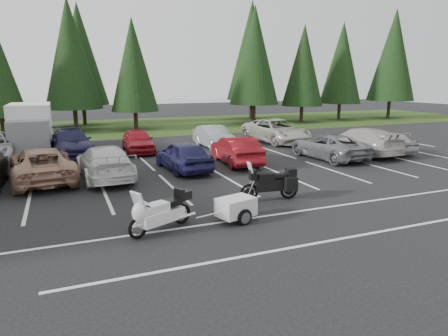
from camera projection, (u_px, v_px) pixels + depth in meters
ground at (232, 189)px, 16.32m from camera, size 120.00×120.00×0.00m
grass_strip at (132, 127)px, 37.99m from camera, size 80.00×16.00×0.01m
lake_water at (124, 106)px, 67.47m from camera, size 70.00×50.00×0.02m
box_truck at (30, 129)px, 24.32m from camera, size 2.40×5.60×2.90m
stall_markings at (215, 178)px, 18.12m from camera, size 32.00×16.00×0.01m
conifer_4 at (70, 54)px, 33.73m from camera, size 4.80×4.80×11.17m
conifer_5 at (133, 65)px, 34.61m from camera, size 4.14×4.14×9.63m
conifer_6 at (255, 55)px, 39.28m from camera, size 4.93×4.93×11.48m
conifer_7 at (303, 66)px, 41.25m from camera, size 4.27×4.27×9.94m
conifer_8 at (342, 63)px, 43.93m from camera, size 4.53×4.53×10.56m
conifer_9 at (393, 55)px, 44.79m from camera, size 5.19×5.19×12.10m
conifer_back_b at (80, 54)px, 38.20m from camera, size 4.97×4.97×11.58m
conifer_back_c at (252, 51)px, 44.10m from camera, size 5.50×5.50×12.81m
car_near_2 at (42, 165)px, 17.36m from camera, size 2.99×5.61×1.50m
car_near_3 at (105, 162)px, 17.87m from camera, size 2.34×5.26×1.50m
car_near_4 at (183, 155)px, 19.51m from camera, size 2.09×4.49×1.49m
car_near_5 at (236, 150)px, 21.06m from camera, size 1.88×4.56×1.47m
car_near_6 at (328, 146)px, 22.46m from camera, size 2.56×5.14×1.40m
car_near_7 at (361, 141)px, 23.85m from camera, size 2.33×5.52×1.59m
car_near_8 at (385, 141)px, 24.39m from camera, size 1.74×4.05×1.36m
car_far_1 at (71, 143)px, 23.38m from camera, size 2.59×5.43×1.53m
car_far_2 at (138, 141)px, 24.45m from camera, size 1.92×4.30×1.43m
car_far_3 at (214, 137)px, 26.10m from camera, size 1.61×4.33×1.41m
car_far_4 at (276, 131)px, 28.34m from camera, size 3.23×6.14×1.65m
touring_motorcycle at (161, 209)px, 11.61m from camera, size 2.59×1.75×1.38m
cargo_trailer at (236, 209)px, 12.51m from camera, size 1.86×1.35×0.77m
adventure_motorcycle at (270, 181)px, 14.57m from camera, size 2.57×1.17×1.51m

